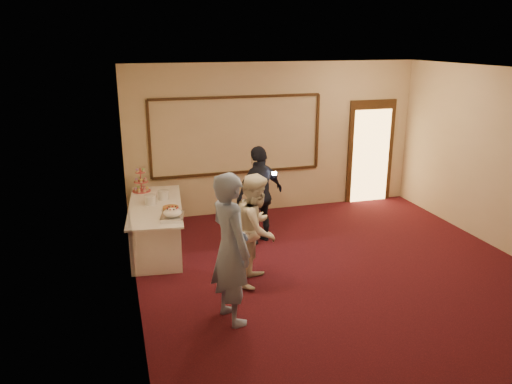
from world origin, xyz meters
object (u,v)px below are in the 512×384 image
tart (171,208)px  guest (260,195)px  plate_stack_b (163,195)px  man (231,249)px  pavlova_tray (173,214)px  woman (257,229)px  buffet_table (157,226)px  cupcake_stand (141,182)px  plate_stack_a (150,200)px

tart → guest: 1.55m
plate_stack_b → tart: bearing=-85.4°
man → pavlova_tray: bearing=0.1°
pavlova_tray → woman: (1.09, -0.88, -0.03)m
buffet_table → woman: size_ratio=1.41×
cupcake_stand → guest: (1.92, -1.06, -0.09)m
cupcake_stand → pavlova_tray: bearing=-77.3°
cupcake_stand → woman: size_ratio=0.30×
pavlova_tray → man: bearing=-74.9°
cupcake_stand → guest: size_ratio=0.28×
guest → woman: bearing=46.0°
tart → plate_stack_b: bearing=94.6°
plate_stack_a → woman: woman is taller
buffet_table → pavlova_tray: bearing=-75.2°
buffet_table → tart: (0.22, -0.34, 0.41)m
man → woman: (0.60, 0.92, -0.16)m
plate_stack_a → plate_stack_b: plate_stack_a is taller
buffet_table → woman: 2.12m
cupcake_stand → man: size_ratio=0.25×
plate_stack_a → man: size_ratio=0.10×
woman → guest: 1.50m
plate_stack_a → plate_stack_b: bearing=40.5°
plate_stack_b → tart: (0.05, -0.60, -0.05)m
plate_stack_b → woman: size_ratio=0.12×
buffet_table → guest: 1.84m
pavlova_tray → plate_stack_a: size_ratio=2.71×
cupcake_stand → woman: 2.88m
guest → pavlova_tray: bearing=-6.5°
plate_stack_a → guest: bearing=-8.5°
plate_stack_b → man: size_ratio=0.10×
cupcake_stand → plate_stack_b: (0.33, -0.59, -0.09)m
pavlova_tray → guest: bearing=19.0°
plate_stack_a → man: bearing=-73.9°
man → plate_stack_a: bearing=1.1°
buffet_table → tart: bearing=-57.1°
woman → guest: size_ratio=0.95×
cupcake_stand → tart: (0.38, -1.19, -0.14)m
pavlova_tray → plate_stack_a: bearing=108.2°
buffet_table → woman: woman is taller
plate_stack_a → tart: bearing=-54.4°
plate_stack_a → man: 2.73m
cupcake_stand → man: bearing=-76.0°
tart → guest: guest is taller
tart → woman: size_ratio=0.18×
cupcake_stand → plate_stack_b: size_ratio=2.52×
woman → buffet_table: bearing=71.0°
plate_stack_b → cupcake_stand: bearing=119.5°
plate_stack_a → cupcake_stand: bearing=96.7°
plate_stack_a → woman: size_ratio=0.12×
pavlova_tray → cupcake_stand: cupcake_stand is taller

